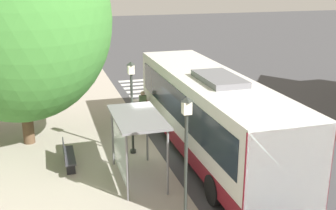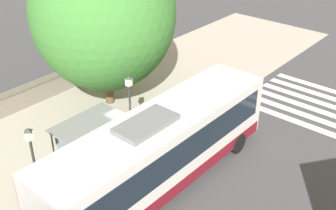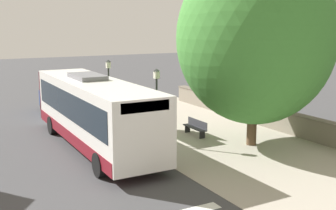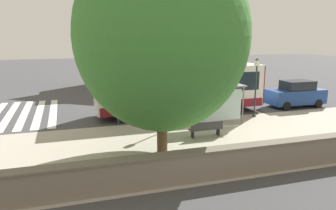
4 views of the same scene
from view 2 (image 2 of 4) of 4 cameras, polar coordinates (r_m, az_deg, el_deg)
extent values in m
plane|color=#424244|center=(20.14, -3.10, -7.00)|extent=(120.00, 120.00, 0.00)
cube|color=#ADA393|center=(22.97, -11.32, -2.51)|extent=(9.00, 44.00, 0.02)
cube|color=silver|center=(23.50, 19.08, -2.92)|extent=(9.00, 0.50, 0.01)
cube|color=silver|center=(24.28, 19.97, -1.98)|extent=(9.00, 0.50, 0.01)
cube|color=silver|center=(25.07, 20.80, -1.11)|extent=(9.00, 0.50, 0.01)
cube|color=silver|center=(25.88, 21.59, -0.28)|extent=(9.00, 0.50, 0.01)
cube|color=slate|center=(25.67, -17.18, 1.72)|extent=(0.50, 20.00, 1.13)
cube|color=#685F52|center=(25.41, -17.38, 2.92)|extent=(0.60, 20.00, 0.08)
cube|color=silver|center=(17.47, -0.89, -5.72)|extent=(2.63, 11.63, 2.88)
cube|color=black|center=(17.26, -0.90, -4.70)|extent=(2.67, 10.70, 1.27)
cube|color=maroon|center=(18.16, -0.86, -8.69)|extent=(2.67, 11.40, 0.58)
cube|color=black|center=(20.98, 9.57, 3.89)|extent=(1.97, 0.08, 0.40)
cube|color=slate|center=(16.08, -2.98, -2.56)|extent=(1.32, 2.56, 0.22)
cylinder|color=black|center=(21.53, 3.82, -2.74)|extent=(0.30, 1.00, 1.00)
cylinder|color=black|center=(20.42, 9.38, -5.12)|extent=(0.30, 1.00, 1.00)
cylinder|color=black|center=(17.21, -12.22, -13.12)|extent=(0.30, 1.00, 1.00)
cylinder|color=slate|center=(18.01, -12.60, -8.17)|extent=(0.08, 0.08, 2.34)
cylinder|color=slate|center=(19.45, -6.03, -4.40)|extent=(0.08, 0.08, 2.34)
cylinder|color=slate|center=(18.94, -15.15, -6.45)|extent=(0.08, 0.08, 2.34)
cylinder|color=slate|center=(20.31, -8.70, -2.99)|extent=(0.08, 0.08, 2.34)
cube|color=slate|center=(18.48, -10.86, -2.35)|extent=(1.66, 3.15, 0.08)
cube|color=silver|center=(19.51, -11.81, -4.40)|extent=(0.03, 2.56, 1.87)
cylinder|color=#2D3347|center=(22.23, 3.72, -1.95)|extent=(0.12, 0.12, 0.78)
cylinder|color=#2D3347|center=(22.15, 4.05, -2.09)|extent=(0.12, 0.12, 0.78)
cube|color=#59724C|center=(21.82, 3.95, -0.44)|extent=(0.34, 0.22, 0.63)
sphere|color=tan|center=(21.62, 3.99, 0.54)|extent=(0.22, 0.22, 0.22)
cube|color=#333338|center=(21.98, -10.75, -2.67)|extent=(0.40, 1.87, 0.06)
cube|color=#333338|center=(21.98, -11.09, -2.01)|extent=(0.04, 1.87, 0.40)
cube|color=black|center=(21.73, -12.20, -3.96)|extent=(0.32, 0.06, 0.45)
cube|color=black|center=(22.49, -9.24, -2.40)|extent=(0.32, 0.06, 0.45)
cylinder|color=#2D332D|center=(17.99, -16.53, -13.38)|extent=(0.24, 0.24, 0.16)
cylinder|color=#2D332D|center=(16.95, -17.32, -9.30)|extent=(0.10, 0.10, 3.43)
cube|color=silver|center=(15.88, -18.32, -3.96)|extent=(0.24, 0.24, 0.35)
pyramid|color=#2D332D|center=(15.76, -18.46, -3.21)|extent=(0.28, 0.28, 0.14)
cylinder|color=#2D332D|center=(20.80, -4.90, -5.47)|extent=(0.24, 0.24, 0.16)
cylinder|color=#2D332D|center=(19.93, -5.09, -1.68)|extent=(0.10, 0.10, 3.38)
cube|color=silver|center=(19.03, -5.34, 3.12)|extent=(0.24, 0.24, 0.35)
pyramid|color=#2D332D|center=(18.92, -5.37, 3.79)|extent=(0.28, 0.28, 0.14)
cylinder|color=brown|center=(24.07, -8.09, 3.76)|extent=(0.49, 0.49, 3.26)
ellipsoid|color=#3D7F33|center=(22.72, -8.76, 12.28)|extent=(7.65, 7.65, 8.42)
camera|label=1|loc=(16.79, -59.62, -2.69)|focal=45.00mm
camera|label=3|loc=(30.79, 35.28, 13.14)|focal=45.00mm
camera|label=4|loc=(36.16, -19.12, 17.57)|focal=35.00mm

